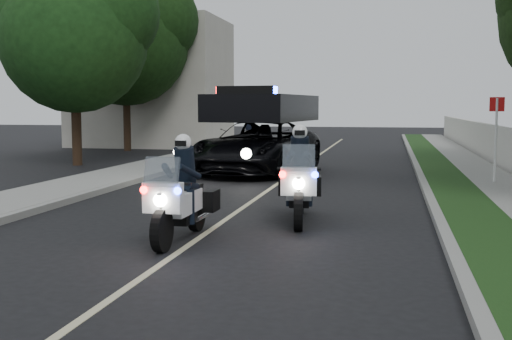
% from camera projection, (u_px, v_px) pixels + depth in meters
% --- Properties ---
extents(ground, '(120.00, 120.00, 0.00)m').
position_uv_depth(ground, '(153.00, 270.00, 8.76)').
color(ground, black).
rests_on(ground, ground).
extents(curb_right, '(0.20, 60.00, 0.15)m').
position_uv_depth(curb_right, '(424.00, 184.00, 17.65)').
color(curb_right, gray).
rests_on(curb_right, ground).
extents(grass_verge, '(1.20, 60.00, 0.16)m').
position_uv_depth(grass_verge, '(450.00, 185.00, 17.50)').
color(grass_verge, '#193814').
rests_on(grass_verge, ground).
extents(sidewalk_right, '(1.40, 60.00, 0.16)m').
position_uv_depth(sidewalk_right, '(500.00, 186.00, 17.24)').
color(sidewalk_right, gray).
rests_on(sidewalk_right, ground).
extents(curb_left, '(0.20, 60.00, 0.15)m').
position_uv_depth(curb_left, '(145.00, 178.00, 19.33)').
color(curb_left, gray).
rests_on(curb_left, ground).
extents(sidewalk_left, '(2.00, 60.00, 0.16)m').
position_uv_depth(sidewalk_left, '(112.00, 177.00, 19.55)').
color(sidewalk_left, gray).
rests_on(sidewalk_left, ground).
extents(building_far, '(8.00, 6.00, 7.00)m').
position_uv_depth(building_far, '(152.00, 83.00, 35.77)').
color(building_far, '#A8A396').
rests_on(building_far, ground).
extents(lane_marking, '(0.12, 50.00, 0.01)m').
position_uv_depth(lane_marking, '(278.00, 183.00, 18.50)').
color(lane_marking, '#BFB78C').
rests_on(lane_marking, ground).
extents(police_moto_left, '(0.76, 2.11, 1.79)m').
position_uv_depth(police_moto_left, '(181.00, 240.00, 10.68)').
color(police_moto_left, white).
rests_on(police_moto_left, ground).
extents(police_moto_right, '(1.05, 2.31, 1.90)m').
position_uv_depth(police_moto_right, '(299.00, 221.00, 12.42)').
color(police_moto_right, silver).
rests_on(police_moto_right, ground).
extents(police_suv, '(3.75, 6.66, 3.08)m').
position_uv_depth(police_suv, '(259.00, 173.00, 21.46)').
color(police_suv, black).
rests_on(police_suv, ground).
extents(bicycle, '(0.67, 1.68, 0.86)m').
position_uv_depth(bicycle, '(249.00, 160.00, 26.36)').
color(bicycle, black).
rests_on(bicycle, ground).
extents(cyclist, '(0.63, 0.45, 1.64)m').
position_uv_depth(cyclist, '(249.00, 160.00, 26.36)').
color(cyclist, black).
rests_on(cyclist, ground).
extents(sign_post, '(0.46, 0.46, 2.57)m').
position_uv_depth(sign_post, '(494.00, 187.00, 17.62)').
color(sign_post, '#A30B26').
rests_on(sign_post, ground).
extents(tree_left_near, '(5.54, 5.54, 9.15)m').
position_uv_depth(tree_left_near, '(78.00, 165.00, 24.14)').
color(tree_left_near, '#183E14').
rests_on(tree_left_near, ground).
extents(tree_left_far, '(7.52, 7.52, 10.38)m').
position_uv_depth(tree_left_far, '(128.00, 151.00, 31.90)').
color(tree_left_far, '#163310').
rests_on(tree_left_far, ground).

